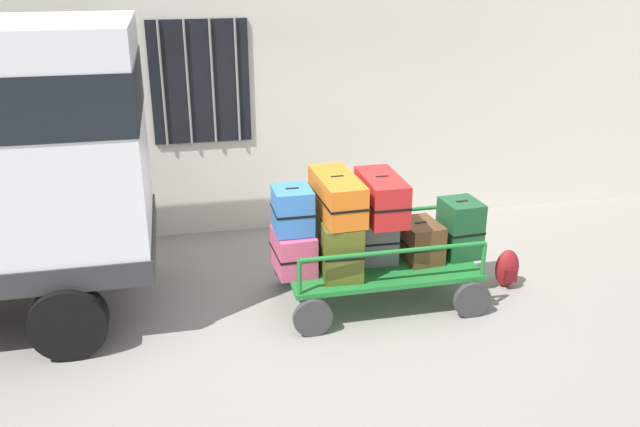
{
  "coord_description": "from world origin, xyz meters",
  "views": [
    {
      "loc": [
        -1.62,
        -5.93,
        3.5
      ],
      "look_at": [
        -0.26,
        0.18,
        1.04
      ],
      "focal_mm": 37.58,
      "sensor_mm": 36.0,
      "label": 1
    }
  ],
  "objects": [
    {
      "name": "suitcase_midright_bottom",
      "position": [
        0.82,
        0.16,
        0.64
      ],
      "size": [
        0.43,
        0.55,
        0.42
      ],
      "color": "brown",
      "rests_on": "luggage_cart"
    },
    {
      "name": "cart_railing",
      "position": [
        0.36,
        0.18,
        0.74
      ],
      "size": [
        1.93,
        1.09,
        0.37
      ],
      "color": "#1E722D",
      "rests_on": "luggage_cart"
    },
    {
      "name": "suitcase_right_bottom",
      "position": [
        1.27,
        0.17,
        0.74
      ],
      "size": [
        0.41,
        0.47,
        0.62
      ],
      "color": "#194C28",
      "rests_on": "luggage_cart"
    },
    {
      "name": "building_wall",
      "position": [
        -0.01,
        2.56,
        2.5
      ],
      "size": [
        12.0,
        0.38,
        5.0
      ],
      "color": "silver",
      "rests_on": "ground"
    },
    {
      "name": "suitcase_midleft_middle",
      "position": [
        -0.09,
        0.18,
        1.21
      ],
      "size": [
        0.42,
        0.93,
        0.42
      ],
      "color": "orange",
      "rests_on": "suitcase_midleft_bottom"
    },
    {
      "name": "luggage_cart",
      "position": [
        0.36,
        0.18,
        0.36
      ],
      "size": [
        2.04,
        1.22,
        0.44
      ],
      "color": "#1E722D",
      "rests_on": "ground"
    },
    {
      "name": "backpack",
      "position": [
        1.85,
        0.13,
        0.22
      ],
      "size": [
        0.27,
        0.22,
        0.44
      ],
      "color": "maroon",
      "rests_on": "ground"
    },
    {
      "name": "ground_plane",
      "position": [
        0.0,
        0.0,
        0.0
      ],
      "size": [
        40.0,
        40.0,
        0.0
      ],
      "primitive_type": "plane",
      "color": "gray"
    },
    {
      "name": "suitcase_center_middle",
      "position": [
        0.36,
        0.14,
        1.18
      ],
      "size": [
        0.38,
        0.81,
        0.44
      ],
      "color": "#B21E1E",
      "rests_on": "suitcase_center_bottom"
    },
    {
      "name": "suitcase_left_middle",
      "position": [
        -0.54,
        0.19,
        1.09
      ],
      "size": [
        0.38,
        0.43,
        0.46
      ],
      "color": "#3372C6",
      "rests_on": "suitcase_left_bottom"
    },
    {
      "name": "suitcase_left_bottom",
      "position": [
        -0.54,
        0.18,
        0.65
      ],
      "size": [
        0.42,
        0.58,
        0.43
      ],
      "color": "#CC4C72",
      "rests_on": "luggage_cart"
    },
    {
      "name": "suitcase_center_bottom",
      "position": [
        0.36,
        0.21,
        0.7
      ],
      "size": [
        0.4,
        0.39,
        0.52
      ],
      "color": "slate",
      "rests_on": "luggage_cart"
    },
    {
      "name": "suitcase_midleft_bottom",
      "position": [
        -0.09,
        0.14,
        0.72
      ],
      "size": [
        0.44,
        0.87,
        0.57
      ],
      "color": "#4C5119",
      "rests_on": "luggage_cart"
    }
  ]
}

